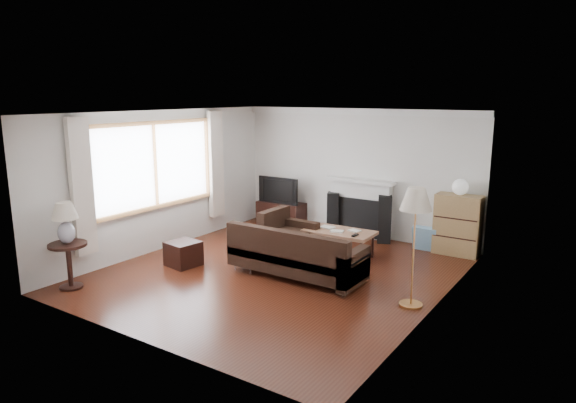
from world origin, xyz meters
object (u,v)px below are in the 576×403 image
Objects in this scene: tv_stand at (281,214)px; bookshelf at (458,225)px; coffee_table at (339,243)px; side_table at (69,266)px; sectional_sofa at (296,253)px; floor_lamp at (414,248)px.

tv_stand is 3.72m from bookshelf.
bookshelf is 0.89× the size of coffee_table.
side_table is (-2.56, -3.48, 0.10)m from coffee_table.
floor_lamp is at bearing -3.34° from sectional_sofa.
floor_lamp is (1.81, -1.36, 0.57)m from coffee_table.
coffee_table is at bearing -30.65° from tv_stand.
floor_lamp reaches higher than side_table.
bookshelf is 0.66× the size of floor_lamp.
bookshelf is 2.62m from floor_lamp.
tv_stand is 4.72m from side_table.
bookshelf is at bearing 0.61° from tv_stand.
coffee_table is 4.32m from side_table.
tv_stand is at bearing 83.59° from side_table.
floor_lamp is at bearing -33.73° from tv_stand.
bookshelf is at bearing 34.93° from coffee_table.
coffee_table is (-1.67, -1.25, -0.30)m from bookshelf.
coffee_table is at bearing -143.21° from bookshelf.
side_table is at bearing -96.41° from tv_stand.
sectional_sofa is at bearing -95.61° from coffee_table.
sectional_sofa is at bearing 176.66° from floor_lamp.
tv_stand is 0.85× the size of coffee_table.
tv_stand is at bearing 147.49° from coffee_table.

